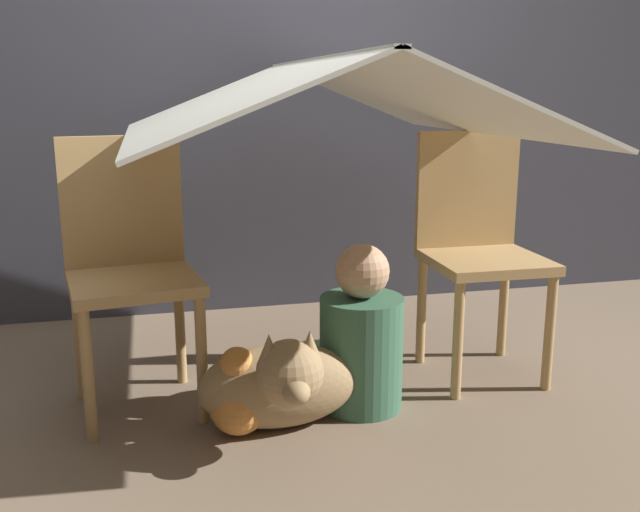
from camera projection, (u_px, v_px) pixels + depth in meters
ground_plane at (335, 416)px, 2.36m from camera, size 8.80×8.80×0.00m
wall_back at (265, 45)px, 3.28m from camera, size 7.00×0.05×2.50m
chair_left at (130, 260)px, 2.36m from camera, size 0.46×0.46×0.90m
chair_right at (478, 242)px, 2.65m from camera, size 0.41×0.41×0.90m
sheet_canopy at (320, 97)px, 2.32m from camera, size 1.25×1.55×0.26m
person_front at (361, 339)px, 2.38m from camera, size 0.28×0.28×0.56m
dog at (281, 383)px, 2.22m from camera, size 0.52×0.45×0.38m
floor_cushion at (323, 365)px, 2.66m from camera, size 0.35×0.28×0.10m
plush_toy at (238, 399)px, 2.22m from camera, size 0.18×0.18×0.28m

